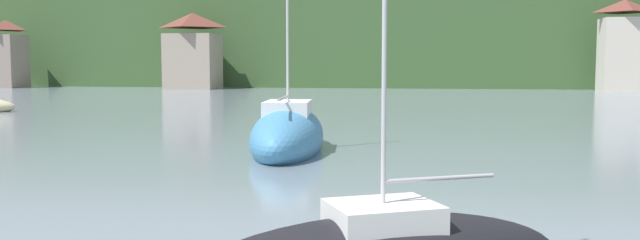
# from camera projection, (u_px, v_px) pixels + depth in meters

# --- Properties ---
(wooded_hillside) EXTENTS (352.00, 74.85, 43.63)m
(wooded_hillside) POSITION_uv_depth(u_px,v_px,m) (473.00, 46.00, 129.24)
(wooded_hillside) COLOR #38562D
(wooded_hillside) RESTS_ON ground_plane
(shore_building_west) EXTENTS (4.43, 4.71, 9.46)m
(shore_building_west) POSITION_uv_depth(u_px,v_px,m) (7.00, 55.00, 91.90)
(shore_building_west) COLOR gray
(shore_building_west) RESTS_ON ground_plane
(shore_building_westcentral) EXTENTS (6.89, 5.88, 10.11)m
(shore_building_westcentral) POSITION_uv_depth(u_px,v_px,m) (193.00, 52.00, 87.98)
(shore_building_westcentral) COLOR gray
(shore_building_westcentral) RESTS_ON ground_plane
(shore_building_central) EXTENTS (5.36, 4.61, 10.97)m
(shore_building_central) POSITION_uv_depth(u_px,v_px,m) (624.00, 47.00, 78.47)
(shore_building_central) COLOR beige
(shore_building_central) RESTS_ON ground_plane
(sailboat_mid_4) EXTENTS (3.51, 8.58, 9.63)m
(sailboat_mid_4) POSITION_uv_depth(u_px,v_px,m) (288.00, 136.00, 25.08)
(sailboat_mid_4) COLOR teal
(sailboat_mid_4) RESTS_ON ground_plane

